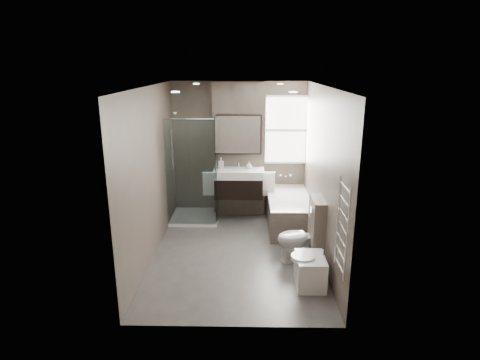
{
  "coord_description": "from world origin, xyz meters",
  "views": [
    {
      "loc": [
        0.16,
        -5.85,
        2.91
      ],
      "look_at": [
        0.05,
        0.15,
        1.17
      ],
      "focal_mm": 30.0,
      "sensor_mm": 36.0,
      "label": 1
    }
  ],
  "objects_px": {
    "vanity": "(239,183)",
    "bidet": "(310,270)",
    "bathtub": "(288,210)",
    "toilet": "(300,238)"
  },
  "relations": [
    {
      "from": "vanity",
      "to": "bathtub",
      "type": "relative_size",
      "value": 0.59
    },
    {
      "from": "vanity",
      "to": "toilet",
      "type": "bearing_deg",
      "value": -59.49
    },
    {
      "from": "bathtub",
      "to": "toilet",
      "type": "distance_m",
      "value": 1.32
    },
    {
      "from": "bidet",
      "to": "vanity",
      "type": "bearing_deg",
      "value": 112.91
    },
    {
      "from": "vanity",
      "to": "bidet",
      "type": "bearing_deg",
      "value": -67.09
    },
    {
      "from": "bathtub",
      "to": "toilet",
      "type": "height_order",
      "value": "toilet"
    },
    {
      "from": "bathtub",
      "to": "bidet",
      "type": "xyz_separation_m",
      "value": [
        0.09,
        -2.07,
        -0.09
      ]
    },
    {
      "from": "vanity",
      "to": "bidet",
      "type": "distance_m",
      "value": 2.66
    },
    {
      "from": "bathtub",
      "to": "toilet",
      "type": "bearing_deg",
      "value": -88.05
    },
    {
      "from": "vanity",
      "to": "bathtub",
      "type": "bearing_deg",
      "value": -19.37
    }
  ]
}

